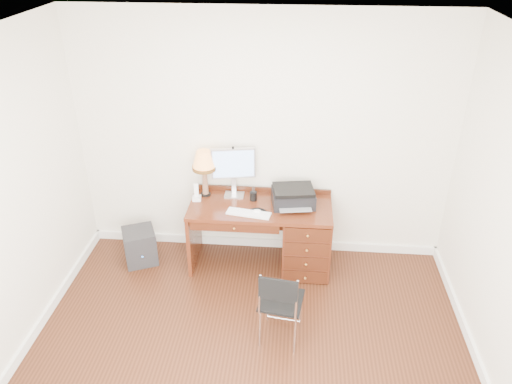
# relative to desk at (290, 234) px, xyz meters

# --- Properties ---
(ground) EXTENTS (4.00, 4.00, 0.00)m
(ground) POSITION_rel_desk_xyz_m (-0.32, -1.40, -0.41)
(ground) COLOR black
(ground) RESTS_ON ground
(room_shell) EXTENTS (4.00, 4.00, 4.00)m
(room_shell) POSITION_rel_desk_xyz_m (-0.32, -0.77, -0.36)
(room_shell) COLOR white
(room_shell) RESTS_ON ground
(desk) EXTENTS (1.50, 0.67, 0.75)m
(desk) POSITION_rel_desk_xyz_m (0.00, 0.00, 0.00)
(desk) COLOR #552212
(desk) RESTS_ON ground
(monitor) EXTENTS (0.47, 0.19, 0.54)m
(monitor) POSITION_rel_desk_xyz_m (-0.62, 0.21, 0.68)
(monitor) COLOR silver
(monitor) RESTS_ON desk
(keyboard) EXTENTS (0.47, 0.21, 0.02)m
(keyboard) POSITION_rel_desk_xyz_m (-0.43, -0.19, 0.35)
(keyboard) COLOR white
(keyboard) RESTS_ON desk
(mouse_pad) EXTENTS (0.20, 0.20, 0.04)m
(mouse_pad) POSITION_rel_desk_xyz_m (-0.34, -0.16, 0.35)
(mouse_pad) COLOR black
(mouse_pad) RESTS_ON desk
(printer) EXTENTS (0.48, 0.40, 0.19)m
(printer) POSITION_rel_desk_xyz_m (0.02, 0.06, 0.43)
(printer) COLOR black
(printer) RESTS_ON desk
(leg_lamp) EXTENTS (0.26, 0.26, 0.52)m
(leg_lamp) POSITION_rel_desk_xyz_m (-0.93, 0.17, 0.72)
(leg_lamp) COLOR black
(leg_lamp) RESTS_ON desk
(phone) EXTENTS (0.10, 0.10, 0.19)m
(phone) POSITION_rel_desk_xyz_m (-1.01, 0.06, 0.39)
(phone) COLOR white
(phone) RESTS_ON desk
(pen_cup) EXTENTS (0.08, 0.08, 0.10)m
(pen_cup) POSITION_rel_desk_xyz_m (-0.41, 0.11, 0.39)
(pen_cup) COLOR black
(pen_cup) RESTS_ON desk
(chair) EXTENTS (0.42, 0.42, 0.79)m
(chair) POSITION_rel_desk_xyz_m (-0.05, -1.15, 0.07)
(chair) COLOR black
(chair) RESTS_ON ground
(equipment_box) EXTENTS (0.45, 0.45, 0.39)m
(equipment_box) POSITION_rel_desk_xyz_m (-1.66, -0.07, -0.22)
(equipment_box) COLOR black
(equipment_box) RESTS_ON ground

